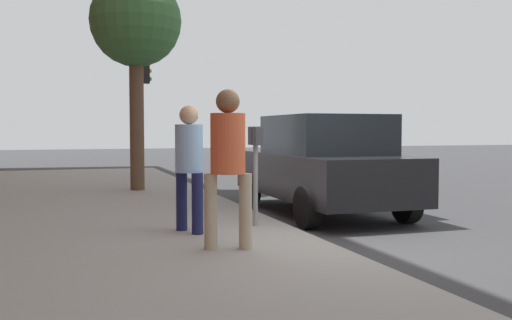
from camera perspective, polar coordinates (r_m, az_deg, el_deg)
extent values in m
plane|color=#38383A|center=(7.42, 6.08, -8.76)|extent=(80.00, 80.00, 0.00)
cube|color=gray|center=(6.75, -18.06, -9.43)|extent=(28.00, 6.00, 0.15)
cylinder|color=gray|center=(8.12, -0.05, -2.55)|extent=(0.07, 0.07, 1.15)
cube|color=#383D42|center=(7.98, 0.18, 2.43)|extent=(0.16, 0.11, 0.26)
cube|color=#383D42|center=(8.17, -0.27, 2.44)|extent=(0.16, 0.11, 0.26)
cube|color=#268C33|center=(8.00, 0.59, 2.57)|extent=(0.10, 0.01, 0.10)
cube|color=#268C33|center=(8.19, 0.13, 2.58)|extent=(0.10, 0.01, 0.10)
cylinder|color=#191E4C|center=(7.81, -7.44, -4.08)|extent=(0.15, 0.15, 0.80)
cylinder|color=#191E4C|center=(7.51, -5.88, -4.36)|extent=(0.15, 0.15, 0.80)
cylinder|color=#8CB7E0|center=(7.60, -6.71, 1.15)|extent=(0.37, 0.37, 0.63)
sphere|color=tan|center=(7.60, -6.73, 4.49)|extent=(0.25, 0.25, 0.25)
cylinder|color=tan|center=(6.54, -4.55, -5.16)|extent=(0.15, 0.15, 0.87)
cylinder|color=tan|center=(6.54, -1.06, -5.15)|extent=(0.15, 0.15, 0.87)
cylinder|color=#D85933|center=(6.47, -2.83, 1.65)|extent=(0.40, 0.40, 0.69)
sphere|color=brown|center=(6.48, -2.84, 5.88)|extent=(0.27, 0.27, 0.27)
cube|color=black|center=(10.38, 6.48, -1.43)|extent=(4.42, 1.88, 0.76)
cube|color=black|center=(10.16, 6.97, 2.53)|extent=(2.21, 1.71, 0.68)
cylinder|color=black|center=(11.43, -0.54, -2.92)|extent=(0.66, 0.23, 0.66)
cylinder|color=black|center=(12.07, 7.41, -2.63)|extent=(0.66, 0.23, 0.66)
cylinder|color=black|center=(8.76, 5.16, -4.75)|extent=(0.66, 0.23, 0.66)
cylinder|color=black|center=(9.59, 14.83, -4.17)|extent=(0.66, 0.23, 0.66)
cylinder|color=brown|center=(13.21, -11.82, 3.97)|extent=(0.32, 0.32, 3.19)
sphere|color=#366533|center=(13.43, -11.93, 13.43)|extent=(2.04, 2.04, 2.04)
cylinder|color=black|center=(17.67, -11.55, 4.38)|extent=(0.12, 0.12, 3.60)
cube|color=black|center=(17.78, -10.95, 8.74)|extent=(0.24, 0.20, 0.76)
sphere|color=red|center=(17.82, -10.60, 9.51)|extent=(0.14, 0.14, 0.14)
sphere|color=orange|center=(17.79, -10.59, 8.74)|extent=(0.14, 0.14, 0.14)
sphere|color=green|center=(17.77, -10.58, 7.97)|extent=(0.14, 0.14, 0.14)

